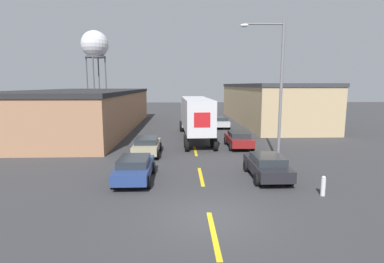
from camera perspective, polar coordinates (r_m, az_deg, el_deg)
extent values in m
plane|color=#333335|center=(12.61, 3.43, -15.94)|extent=(160.00, 160.00, 0.00)
cube|color=gold|center=(11.40, 4.13, -18.78)|extent=(0.20, 3.55, 0.01)
cube|color=gold|center=(17.67, 1.72, -8.53)|extent=(0.20, 3.55, 0.01)
cube|color=gold|center=(24.22, 0.64, -3.73)|extent=(0.20, 3.55, 0.01)
cube|color=#9E7051|center=(38.04, -20.26, 3.58)|extent=(12.22, 28.41, 4.28)
cube|color=#232326|center=(37.92, -20.45, 7.10)|extent=(12.42, 28.61, 0.40)
cube|color=tan|center=(44.30, 14.05, 5.04)|extent=(8.59, 26.23, 5.05)
cube|color=#333338|center=(44.21, 14.18, 8.56)|extent=(8.79, 26.43, 0.40)
cube|color=silver|center=(34.87, -0.22, 3.26)|extent=(2.30, 3.00, 2.66)
cube|color=silver|center=(28.00, 0.80, 3.43)|extent=(2.70, 10.25, 2.87)
cube|color=red|center=(22.96, 1.95, 2.22)|extent=(1.27, 0.08, 1.15)
cylinder|color=black|center=(35.48, 1.59, 1.20)|extent=(0.32, 1.11, 1.10)
cylinder|color=black|center=(35.32, -2.13, 1.16)|extent=(0.32, 1.11, 1.10)
cylinder|color=black|center=(34.33, 1.80, 0.94)|extent=(0.32, 1.11, 1.10)
cylinder|color=black|center=(34.16, -2.05, 0.89)|extent=(0.32, 1.11, 1.10)
cylinder|color=black|center=(25.59, 3.94, -1.82)|extent=(0.32, 1.11, 1.10)
cylinder|color=black|center=(25.36, -1.22, -1.90)|extent=(0.32, 1.11, 1.10)
cylinder|color=black|center=(24.23, 4.42, -2.43)|extent=(0.32, 1.11, 1.10)
cylinder|color=black|center=(23.99, -1.03, -2.52)|extent=(0.32, 1.11, 1.10)
cube|color=tan|center=(23.08, -8.56, -2.84)|extent=(1.81, 4.31, 0.60)
cube|color=#23282D|center=(22.86, -8.63, -1.66)|extent=(1.59, 2.24, 0.41)
cylinder|color=black|center=(24.36, -6.08, -2.90)|extent=(0.22, 0.68, 0.68)
cylinder|color=black|center=(24.55, -10.31, -2.90)|extent=(0.22, 0.68, 0.68)
cylinder|color=black|center=(21.76, -6.56, -4.33)|extent=(0.22, 0.68, 0.68)
cylinder|color=black|center=(21.98, -11.28, -4.32)|extent=(0.22, 0.68, 0.68)
cube|color=#B2B2B7|center=(37.40, 5.41, 1.70)|extent=(1.81, 4.31, 0.60)
cube|color=#23282D|center=(37.21, 5.45, 2.45)|extent=(1.59, 2.24, 0.41)
cylinder|color=black|center=(38.88, 6.47, 1.51)|extent=(0.22, 0.68, 0.68)
cylinder|color=black|center=(38.65, 3.82, 1.50)|extent=(0.22, 0.68, 0.68)
cylinder|color=black|center=(36.26, 7.10, 0.96)|extent=(0.22, 0.68, 0.68)
cylinder|color=black|center=(36.02, 4.26, 0.95)|extent=(0.22, 0.68, 0.68)
cube|color=black|center=(17.76, 14.06, -6.57)|extent=(1.81, 4.31, 0.60)
cube|color=#23282D|center=(17.51, 14.24, -5.08)|extent=(1.59, 2.24, 0.41)
cylinder|color=black|center=(19.33, 15.52, -6.30)|extent=(0.22, 0.68, 0.68)
cylinder|color=black|center=(18.86, 10.24, -6.49)|extent=(0.22, 0.68, 0.68)
cylinder|color=black|center=(16.91, 18.27, -8.61)|extent=(0.22, 0.68, 0.68)
cylinder|color=black|center=(16.37, 12.24, -8.93)|extent=(0.22, 0.68, 0.68)
cube|color=navy|center=(17.08, -10.88, -7.08)|extent=(1.81, 4.31, 0.60)
cube|color=#23282D|center=(16.83, -11.00, -5.54)|extent=(1.59, 2.24, 0.41)
cylinder|color=black|center=(18.33, -7.41, -6.87)|extent=(0.22, 0.68, 0.68)
cylinder|color=black|center=(18.58, -13.02, -6.81)|extent=(0.22, 0.68, 0.68)
cylinder|color=black|center=(15.79, -8.29, -9.50)|extent=(0.22, 0.68, 0.68)
cylinder|color=black|center=(16.08, -14.81, -9.36)|extent=(0.22, 0.68, 0.68)
cube|color=maroon|center=(25.80, 8.86, -1.61)|extent=(1.81, 4.31, 0.60)
cube|color=#23282D|center=(25.59, 8.94, -0.54)|extent=(1.59, 2.24, 0.41)
cylinder|color=black|center=(27.32, 10.18, -1.70)|extent=(0.22, 0.68, 0.68)
cylinder|color=black|center=(26.99, 6.42, -1.75)|extent=(0.22, 0.68, 0.68)
cylinder|color=black|center=(24.77, 11.48, -2.83)|extent=(0.22, 0.68, 0.68)
cylinder|color=black|center=(24.41, 7.34, -2.90)|extent=(0.22, 0.68, 0.68)
cylinder|color=#47474C|center=(71.36, -16.06, 8.97)|extent=(0.28, 0.28, 11.64)
cylinder|color=#47474C|center=(73.91, -17.27, 8.90)|extent=(0.28, 0.28, 11.64)
cylinder|color=#47474C|center=(72.47, -19.32, 8.81)|extent=(0.28, 0.28, 11.64)
cylinder|color=#47474C|center=(69.87, -18.16, 8.88)|extent=(0.28, 0.28, 11.64)
cylinder|color=#4C4C51|center=(72.15, -17.92, 13.35)|extent=(4.48, 4.48, 0.30)
sphere|color=silver|center=(72.44, -18.03, 15.52)|extent=(5.99, 5.99, 5.99)
cylinder|color=slate|center=(21.16, 16.57, 6.84)|extent=(0.20, 0.20, 9.34)
cylinder|color=slate|center=(21.13, 13.61, 19.29)|extent=(2.59, 0.11, 0.11)
ellipsoid|color=silver|center=(20.82, 9.96, 19.28)|extent=(0.56, 0.32, 0.22)
cylinder|color=silver|center=(15.93, 23.69, -9.73)|extent=(0.22, 0.22, 0.83)
sphere|color=silver|center=(15.79, 23.80, -8.09)|extent=(0.20, 0.20, 0.20)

